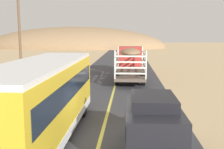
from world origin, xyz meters
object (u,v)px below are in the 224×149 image
object	(u,v)px
suv_near	(153,129)
boulder_near_shoulder	(26,62)
power_pole_mid	(20,32)
bus	(42,98)
livestock_truck	(130,59)

from	to	relation	value
suv_near	boulder_near_shoulder	xyz separation A→B (m)	(-15.68, 29.53, -0.90)
suv_near	power_pole_mid	distance (m)	21.90
suv_near	bus	bearing A→B (deg)	159.34
suv_near	power_pole_mid	xyz separation A→B (m)	(-11.77, 18.17, 3.29)
boulder_near_shoulder	bus	bearing A→B (deg)	-67.85
livestock_truck	bus	size ratio (longest dim) A/B	0.97
livestock_truck	boulder_near_shoulder	world-z (taller)	livestock_truck
bus	boulder_near_shoulder	xyz separation A→B (m)	(-11.36, 27.90, -1.50)
livestock_truck	boulder_near_shoulder	xyz separation A→B (m)	(-14.96, 11.22, -1.54)
suv_near	power_pole_mid	world-z (taller)	power_pole_mid
livestock_truck	bus	bearing A→B (deg)	-102.19
power_pole_mid	bus	bearing A→B (deg)	-65.75
livestock_truck	boulder_near_shoulder	size ratio (longest dim) A/B	9.61
bus	power_pole_mid	world-z (taller)	power_pole_mid
power_pole_mid	boulder_near_shoulder	size ratio (longest dim) A/B	8.21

